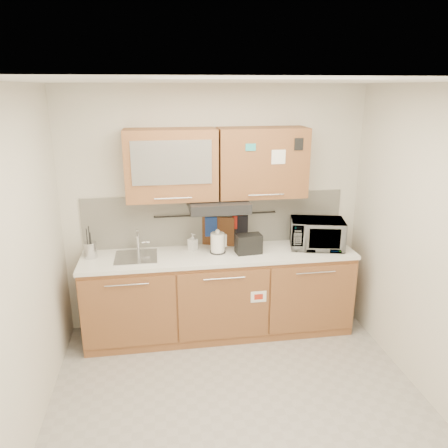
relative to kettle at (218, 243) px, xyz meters
name	(u,v)px	position (x,y,z in m)	size (l,w,h in m)	color
floor	(240,406)	(0.01, -1.21, -1.02)	(3.20, 3.20, 0.00)	#9E9993
ceiling	(245,81)	(0.01, -1.21, 1.58)	(3.20, 3.20, 0.00)	white
wall_back	(215,210)	(0.01, 0.29, 0.28)	(3.20, 3.20, 0.00)	silver
wall_left	(17,276)	(-1.59, -1.21, 0.28)	(3.00, 3.00, 0.00)	silver
wall_right	(437,251)	(1.61, -1.21, 0.28)	(3.00, 3.00, 0.00)	silver
base_cabinet	(220,298)	(0.01, -0.02, -0.62)	(2.80, 0.64, 0.88)	#A9693C
countertop	(220,255)	(0.01, -0.02, -0.12)	(2.82, 0.62, 0.04)	white
backsplash	(215,219)	(0.01, 0.27, 0.18)	(2.80, 0.02, 0.56)	silver
upper_cabinets	(217,164)	(0.01, 0.11, 0.81)	(1.82, 0.37, 0.70)	#A9693C
range_hood	(218,205)	(0.01, 0.04, 0.40)	(0.60, 0.46, 0.10)	black
sink	(136,257)	(-0.83, -0.01, -0.10)	(0.42, 0.40, 0.26)	silver
utensil_rail	(216,215)	(0.01, 0.24, 0.24)	(0.02, 0.02, 1.30)	black
utensil_crock	(90,250)	(-1.29, 0.05, -0.02)	(0.15, 0.15, 0.33)	silver
kettle	(218,243)	(0.00, 0.00, 0.00)	(0.19, 0.19, 0.25)	white
toaster	(249,244)	(0.31, -0.06, 0.00)	(0.28, 0.18, 0.20)	black
microwave	(317,234)	(1.06, -0.01, 0.05)	(0.55, 0.37, 0.31)	#999999
soap_bottle	(193,242)	(-0.25, 0.12, -0.01)	(0.08, 0.08, 0.18)	#999999
cutting_board	(217,237)	(0.02, 0.22, -0.01)	(0.38, 0.03, 0.46)	brown
oven_mitt	(211,227)	(-0.04, 0.22, 0.11)	(0.13, 0.03, 0.21)	navy
dark_pouch	(242,224)	(0.30, 0.22, 0.12)	(0.12, 0.04, 0.19)	black
pot_holder	(238,222)	(0.25, 0.22, 0.15)	(0.12, 0.02, 0.14)	red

